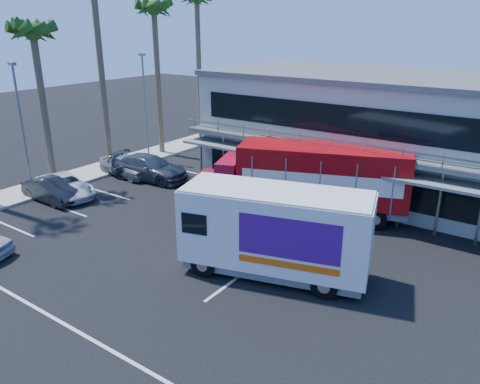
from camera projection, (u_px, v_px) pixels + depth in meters
The scene contains 14 objects.
ground at pixel (198, 267), 20.75m from camera, with size 120.00×120.00×0.00m, color black.
building at pixel (385, 133), 29.38m from camera, with size 22.40×12.00×7.30m.
curb_strip at pixel (91, 173), 33.44m from camera, with size 3.00×32.00×0.16m, color #A5A399.
palm_c at pixel (34, 40), 27.96m from camera, with size 2.80×2.80×10.75m.
palm_e at pixel (154, 17), 35.08m from camera, with size 2.80×2.80×12.25m.
palm_f at pixel (197, 6), 39.22m from camera, with size 2.80×2.80×13.25m.
light_pole_near at pixel (22, 125), 27.65m from camera, with size 0.50×0.25×8.09m.
light_pole_far at pixel (145, 103), 35.34m from camera, with size 0.50×0.25×8.09m.
red_truck at pixel (308, 177), 25.75m from camera, with size 11.97×6.57×3.96m.
white_van at pixel (275, 231), 19.48m from camera, with size 8.26×4.71×3.82m.
parked_car_b at pixel (51, 190), 28.19m from camera, with size 1.46×4.19×1.38m, color black.
parked_car_c at pixel (65, 186), 28.93m from camera, with size 2.26×4.90×1.36m, color silver.
parked_car_d at pixel (149, 168), 32.06m from camera, with size 2.32×5.72×1.66m, color #303841.
parked_car_e at pixel (126, 165), 32.78m from camera, with size 1.81×4.50×1.53m, color gray.
Camera 1 is at (12.08, -13.96, 10.21)m, focal length 35.00 mm.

